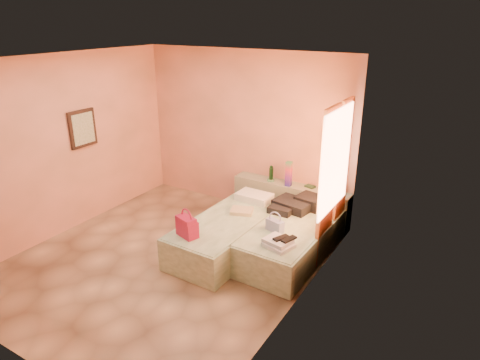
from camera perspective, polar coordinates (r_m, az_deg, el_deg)
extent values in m
plane|color=tan|center=(6.39, -9.69, -10.38)|extent=(4.50, 4.50, 0.00)
cube|color=#FDA287|center=(7.54, 0.76, 6.48)|extent=(4.00, 0.02, 2.80)
cube|color=#FDA287|center=(7.23, -22.63, 4.17)|extent=(0.02, 4.50, 2.80)
cube|color=#FDA287|center=(4.78, 7.89, -2.63)|extent=(0.02, 4.50, 2.80)
cube|color=silver|center=(5.49, -11.54, 15.40)|extent=(4.00, 4.50, 0.02)
cube|color=#FFC79E|center=(5.85, 12.66, 2.60)|extent=(0.02, 1.10, 1.40)
cube|color=orange|center=(5.85, 11.54, -0.98)|extent=(0.05, 0.55, 2.20)
cube|color=orange|center=(6.39, 13.40, 0.77)|extent=(0.05, 0.45, 2.20)
cube|color=black|center=(7.39, -20.26, 6.46)|extent=(0.04, 0.50, 0.60)
cube|color=gold|center=(6.88, 11.90, 5.00)|extent=(0.25, 0.04, 0.30)
cube|color=#96A083|center=(7.35, 6.71, -2.96)|extent=(2.05, 0.30, 0.65)
cube|color=beige|center=(6.44, -1.62, -7.24)|extent=(0.95, 2.02, 0.50)
cube|color=beige|center=(6.34, 7.03, -7.92)|extent=(0.95, 2.02, 0.50)
cylinder|color=#14391A|center=(7.31, 4.17, 0.83)|extent=(0.08, 0.08, 0.26)
cube|color=#A9143D|center=(7.10, 6.51, 0.82)|extent=(0.10, 0.10, 0.42)
cylinder|color=#4C8C69|center=(7.34, 4.12, -0.04)|extent=(0.15, 0.15, 0.03)
cube|color=#244328|center=(7.16, 9.33, -0.85)|extent=(0.18, 0.15, 0.03)
cube|color=white|center=(6.95, 13.20, -0.77)|extent=(0.25, 0.25, 0.26)
cube|color=#A9143D|center=(5.85, -7.06, -6.15)|extent=(0.35, 0.26, 0.29)
cube|color=tan|center=(6.51, 0.23, -4.15)|extent=(0.40, 0.36, 0.06)
cube|color=black|center=(6.64, 7.51, -3.22)|extent=(0.68, 0.68, 0.18)
cube|color=#404C99|center=(5.98, 4.67, -6.07)|extent=(0.28, 0.17, 0.17)
cube|color=silver|center=(5.61, 5.17, -8.42)|extent=(0.42, 0.38, 0.10)
cube|color=black|center=(5.60, 5.98, -7.80)|extent=(0.24, 0.27, 0.02)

